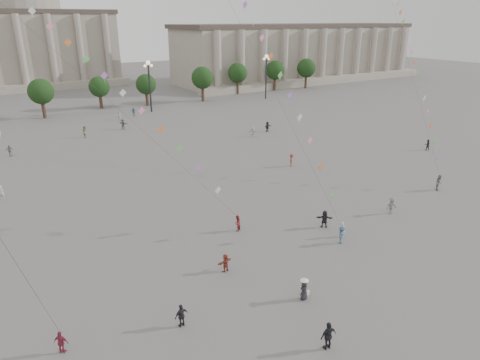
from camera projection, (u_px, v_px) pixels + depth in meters
ground at (319, 315)px, 28.92m from camera, size 360.00×360.00×0.00m
hall_east at (299, 53)px, 137.57m from camera, size 84.00×26.22×17.20m
hall_central at (27, 35)px, 126.35m from camera, size 48.30×34.30×35.50m
tree_row at (67, 87)px, 88.86m from camera, size 137.12×5.12×8.00m
lamp_post_mid_east at (149, 77)px, 89.26m from camera, size 2.00×0.90×10.65m
lamp_post_far_east at (266, 68)px, 104.13m from camera, size 2.00×0.90×10.65m
person_crowd_0 at (133, 112)px, 87.60m from camera, size 1.04×0.48×1.75m
person_crowd_3 at (324, 219)px, 40.74m from camera, size 1.56×1.39×1.72m
person_crowd_4 at (119, 116)px, 83.90m from camera, size 1.58×1.31×1.70m
person_crowd_6 at (392, 206)px, 43.55m from camera, size 1.25×0.87×1.77m
person_crowd_7 at (253, 132)px, 72.19m from camera, size 1.35×1.41×1.60m
person_crowd_8 at (292, 160)px, 57.63m from camera, size 1.23×1.26×1.73m
person_crowd_9 at (268, 127)px, 75.41m from camera, size 1.71×0.91×1.76m
person_crowd_12 at (123, 124)px, 76.96m from camera, size 1.54×1.75×1.92m
person_crowd_13 at (342, 229)px, 39.01m from camera, size 0.62×0.64×1.48m
person_crowd_15 at (427, 145)px, 64.85m from camera, size 1.00×0.94×1.63m
person_crowd_16 at (10, 151)px, 61.97m from camera, size 0.99×0.46×1.65m
person_crowd_20 at (1, 192)px, 47.20m from camera, size 0.70×0.64×1.60m
person_crowd_21 at (85, 132)px, 71.77m from camera, size 1.05×1.16×1.93m
tourist_0 at (61, 342)px, 25.38m from camera, size 0.92×0.85×1.51m
tourist_1 at (328, 336)px, 25.64m from camera, size 1.14×0.54×1.89m
tourist_2 at (226, 263)px, 33.65m from camera, size 1.44×0.69×1.49m
tourist_4 at (182, 316)px, 27.56m from camera, size 1.01×0.52×1.65m
kite_flyer_0 at (237, 223)px, 40.09m from camera, size 0.96×0.92×1.56m
kite_flyer_1 at (342, 235)px, 37.80m from camera, size 1.22×1.13×1.65m
kite_flyer_2 at (439, 182)px, 49.65m from camera, size 1.12×1.04×1.83m
hat_person at (304, 289)px, 30.23m from camera, size 0.85×0.69×1.69m
kite_train_east at (398, 8)px, 60.96m from camera, size 18.81×31.52×50.36m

